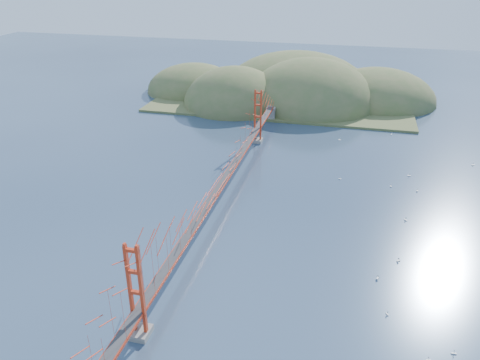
# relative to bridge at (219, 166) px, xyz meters

# --- Properties ---
(ground) EXTENTS (320.00, 320.00, 0.00)m
(ground) POSITION_rel_bridge_xyz_m (0.00, -0.18, -7.01)
(ground) COLOR #2A3C54
(ground) RESTS_ON ground
(bridge) EXTENTS (2.20, 94.40, 12.00)m
(bridge) POSITION_rel_bridge_xyz_m (0.00, 0.00, 0.00)
(bridge) COLOR gray
(bridge) RESTS_ON ground
(far_headlands) EXTENTS (84.00, 58.00, 25.00)m
(far_headlands) POSITION_rel_bridge_xyz_m (2.21, 68.33, -7.01)
(far_headlands) COLOR olive
(far_headlands) RESTS_ON ground
(sailboat_12) EXTENTS (0.61, 0.52, 0.71)m
(sailboat_12) POSITION_rel_bridge_xyz_m (17.57, 35.34, -6.85)
(sailboat_12) COLOR white
(sailboat_12) RESTS_ON ground
(sailboat_6) EXTENTS (0.50, 0.50, 0.56)m
(sailboat_6) POSITION_rel_bridge_xyz_m (26.01, -20.37, -6.87)
(sailboat_6) COLOR white
(sailboat_6) RESTS_ON ground
(sailboat_4) EXTENTS (0.58, 0.58, 0.64)m
(sailboat_4) POSITION_rel_bridge_xyz_m (32.13, 13.24, -6.86)
(sailboat_4) COLOR white
(sailboat_4) RESTS_ON ground
(sailboat_16) EXTENTS (0.66, 0.66, 0.71)m
(sailboat_16) POSITION_rel_bridge_xyz_m (29.47, 2.32, -6.85)
(sailboat_16) COLOR white
(sailboat_16) RESTS_ON ground
(sailboat_13) EXTENTS (0.51, 0.51, 0.57)m
(sailboat_13) POSITION_rel_bridge_xyz_m (29.84, -26.35, -6.87)
(sailboat_13) COLOR white
(sailboat_13) RESTS_ON ground
(sailboat_2) EXTENTS (0.56, 0.49, 0.64)m
(sailboat_2) POSITION_rel_bridge_xyz_m (32.49, -24.80, -6.86)
(sailboat_2) COLOR white
(sailboat_2) RESTS_ON ground
(sailboat_7) EXTENTS (0.62, 0.55, 0.70)m
(sailboat_7) POSITION_rel_bridge_xyz_m (31.19, 19.43, -6.85)
(sailboat_7) COLOR white
(sailboat_7) RESTS_ON ground
(sailboat_1) EXTENTS (0.50, 0.52, 0.59)m
(sailboat_1) POSITION_rel_bridge_xyz_m (27.71, 13.98, -6.87)
(sailboat_1) COLOR white
(sailboat_1) RESTS_ON ground
(sailboat_15) EXTENTS (0.51, 0.54, 0.61)m
(sailboat_15) POSITION_rel_bridge_xyz_m (28.89, 41.82, -6.87)
(sailboat_15) COLOR white
(sailboat_15) RESTS_ON ground
(sailboat_17) EXTENTS (0.62, 0.62, 0.70)m
(sailboat_17) POSITION_rel_bridge_xyz_m (43.73, 27.65, -6.86)
(sailboat_17) COLOR white
(sailboat_17) RESTS_ON ground
(sailboat_3) EXTENTS (0.50, 0.43, 0.57)m
(sailboat_3) POSITION_rel_bridge_xyz_m (18.75, 14.88, -6.87)
(sailboat_3) COLOR white
(sailboat_3) RESTS_ON ground
(sailboat_14) EXTENTS (0.63, 0.63, 0.71)m
(sailboat_14) POSITION_rel_bridge_xyz_m (25.04, -13.81, -6.85)
(sailboat_14) COLOR white
(sailboat_14) RESTS_ON ground
(sailboat_extra_0) EXTENTS (0.66, 0.66, 0.69)m
(sailboat_extra_0) POSITION_rel_bridge_xyz_m (27.81, -9.23, -6.86)
(sailboat_extra_0) COLOR white
(sailboat_extra_0) RESTS_ON ground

